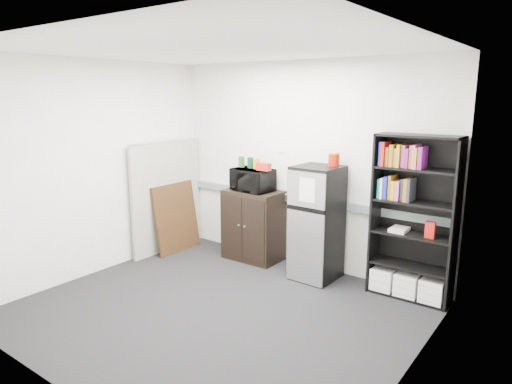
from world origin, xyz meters
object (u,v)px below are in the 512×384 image
bookshelf (414,219)px  cubicle_partition (167,196)px  microwave (252,180)px  cabinet (253,225)px  refrigerator (316,223)px

bookshelf → cubicle_partition: 3.46m
bookshelf → microwave: bookshelf is taller
cabinet → refrigerator: size_ratio=0.69×
bookshelf → refrigerator: bookshelf is taller
cabinet → microwave: microwave is taller
bookshelf → cabinet: (-2.17, -0.06, -0.42)m
cubicle_partition → cabinet: bearing=18.5°
refrigerator → cubicle_partition: bearing=-169.7°
bookshelf → cabinet: bearing=-178.3°
bookshelf → microwave: (-2.17, -0.08, 0.22)m
bookshelf → cabinet: size_ratio=1.89×
bookshelf → cabinet: bookshelf is taller
bookshelf → cubicle_partition: bearing=-171.9°
cabinet → microwave: bearing=-90.0°
cabinet → microwave: size_ratio=1.78×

